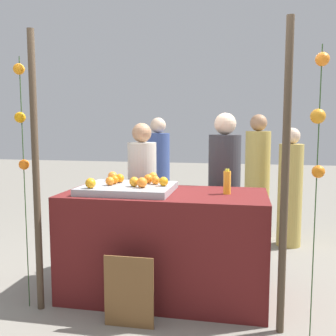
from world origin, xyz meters
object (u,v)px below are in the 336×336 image
Objects in this scene: orange_1 at (148,179)px; juice_bottle at (227,182)px; vendor_right at (224,198)px; stall_counter at (165,244)px; vendor_left at (142,199)px; orange_0 at (134,182)px; chalkboard_sign at (129,293)px.

juice_bottle reaches higher than orange_1.
orange_1 is at bearing -137.34° from vendor_right.
juice_bottle is at bearing 2.61° from stall_counter.
vendor_left is at bearing 118.67° from stall_counter.
vendor_right is (0.89, -0.03, 0.05)m from vendor_left.
orange_0 is 1.13m from vendor_right.
orange_0 is 0.21m from orange_1.
vendor_right is (-0.06, 0.68, -0.27)m from juice_bottle.
orange_0 is 0.80m from juice_bottle.
stall_counter reaches higher than chalkboard_sign.
orange_0 is 0.39× the size of juice_bottle.
orange_1 is at bearing 68.98° from orange_0.
juice_bottle is at bearing 9.14° from orange_0.
juice_bottle is 1.22m from vendor_left.
orange_1 is 0.72m from juice_bottle.
vendor_left is (-0.25, 1.34, 0.45)m from chalkboard_sign.
orange_1 is 0.94m from vendor_right.
juice_bottle is at bearing 42.34° from chalkboard_sign.
orange_1 is 0.39× the size of juice_bottle.
orange_0 is (-0.25, -0.10, 0.57)m from stall_counter.
orange_0 is at bearing -79.80° from vendor_left.
orange_0 is 1.00× the size of orange_1.
orange_0 is at bearing -170.86° from juice_bottle.
chalkboard_sign is (0.02, -0.71, -0.77)m from orange_1.
orange_1 is 0.15× the size of chalkboard_sign.
chalkboard_sign is 0.37× the size of vendor_left.
orange_0 is 0.15× the size of chalkboard_sign.
vendor_right reaches higher than vendor_left.
stall_counter is 0.87m from vendor_left.
orange_1 is at bearing 174.34° from juice_bottle.
orange_0 is at bearing -157.65° from stall_counter.
stall_counter is 0.91m from vendor_right.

